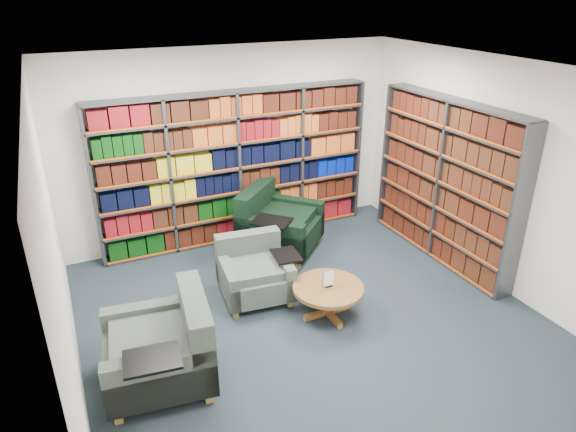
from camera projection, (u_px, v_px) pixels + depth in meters
name	position (u px, v px, depth m)	size (l,w,h in m)	color
room_shell	(312.00, 207.00, 5.40)	(5.02, 5.02, 2.82)	#18242C
bookshelf_back	(237.00, 168.00, 7.45)	(4.00, 0.28, 2.20)	#47494F
bookshelf_right	(445.00, 182.00, 6.92)	(0.28, 2.50, 2.20)	#47494F
chair_teal_left	(254.00, 273.00, 6.32)	(1.00, 0.89, 0.74)	#0B2238
chair_green_right	(274.00, 225.00, 7.38)	(1.42, 1.42, 0.92)	black
chair_teal_front	(168.00, 349.00, 4.90)	(1.10, 1.22, 0.90)	#0B2238
coffee_table	(328.00, 292.00, 5.90)	(0.82, 0.82, 0.58)	brown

